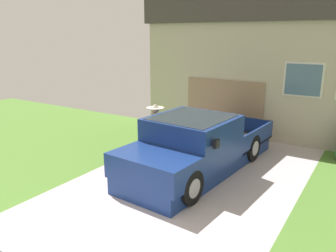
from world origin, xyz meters
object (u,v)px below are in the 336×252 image
pickup_truck (194,148)px  person_with_hat (155,128)px  handbag (154,160)px  house_with_garage (274,59)px

pickup_truck → person_with_hat: 1.43m
pickup_truck → handbag: 1.42m
person_with_hat → handbag: person_with_hat is taller
person_with_hat → house_with_garage: bearing=105.1°
handbag → house_with_garage: bearing=78.6°
pickup_truck → house_with_garage: house_with_garage is taller
pickup_truck → person_with_hat: size_ratio=3.23×
person_with_hat → pickup_truck: bearing=19.1°
handbag → house_with_garage: (1.38, 6.86, 2.55)m
handbag → house_with_garage: size_ratio=0.05×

